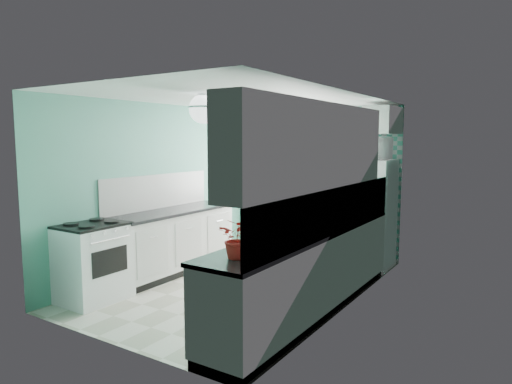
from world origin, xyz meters
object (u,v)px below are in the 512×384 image
Objects in this scene: stove at (93,261)px; potted_plant at (238,238)px; fridge at (368,213)px; fruit_bowl at (246,253)px; microwave at (370,149)px; sink at (342,220)px; ceiling_light at (204,109)px.

potted_plant is at bearing -5.57° from stove.
fridge is 3.51m from fruit_bowl.
fridge is 2.77× the size of microwave.
microwave is (-0.09, 3.63, 0.71)m from potted_plant.
fruit_bowl is (-0.00, -2.21, 0.03)m from sink.
potted_plant is (0.00, -0.12, 0.15)m from fruit_bowl.
potted_plant is at bearing -40.58° from ceiling_light.
ceiling_light reaches higher than fridge.
stove is at bearing -150.08° from ceiling_light.
microwave reaches higher than fridge.
ceiling_light is 0.21× the size of fridge.
fridge is 3.13× the size of sink.
fruit_bowl is at bearing 94.54° from microwave.
fridge is 3.64m from potted_plant.
stove is 4.24m from microwave.
potted_plant reaches higher than fruit_bowl.
ceiling_light is at bearing -112.85° from fridge.
stove is at bearing -124.80° from fridge.
fruit_bowl is 0.39× the size of microwave.
microwave is at bearing 54.24° from fridge.
sink is at bearing 47.19° from ceiling_light.
stove is at bearing 57.99° from microwave.
ceiling_light reaches higher than microwave.
fridge is 1.30m from sink.
microwave is at bearing 91.47° from fruit_bowl.
fruit_bowl is at bearing -88.24° from fridge.
microwave reaches higher than fruit_bowl.
sink is (1.20, 1.30, -1.39)m from ceiling_light.
sink is 2.34m from potted_plant.
stove is (-2.31, -3.29, -0.34)m from fridge.
microwave is at bearing 66.86° from ceiling_light.
ceiling_light is 0.98× the size of potted_plant.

